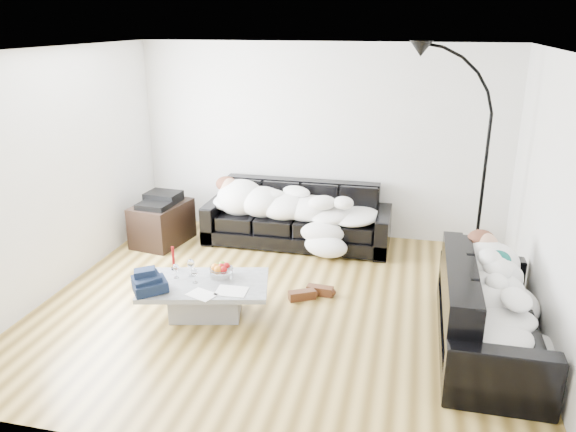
% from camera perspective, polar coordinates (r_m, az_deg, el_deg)
% --- Properties ---
extents(ground, '(5.00, 5.00, 0.00)m').
position_cam_1_polar(ground, '(6.02, -0.66, -9.04)').
color(ground, brown).
rests_on(ground, ground).
extents(wall_back, '(5.00, 0.02, 2.60)m').
position_cam_1_polar(wall_back, '(7.66, 3.34, 7.55)').
color(wall_back, silver).
rests_on(wall_back, ground).
extents(wall_left, '(0.02, 4.50, 2.60)m').
position_cam_1_polar(wall_left, '(6.56, -22.48, 4.10)').
color(wall_left, silver).
rests_on(wall_left, ground).
extents(wall_right, '(0.02, 4.50, 2.60)m').
position_cam_1_polar(wall_right, '(5.51, 25.43, 0.96)').
color(wall_right, silver).
rests_on(wall_right, ground).
extents(ceiling, '(5.00, 5.00, 0.00)m').
position_cam_1_polar(ceiling, '(5.30, -0.77, 16.52)').
color(ceiling, white).
rests_on(ceiling, ground).
extents(sofa_back, '(2.45, 0.85, 0.80)m').
position_cam_1_polar(sofa_back, '(7.47, 0.92, 0.10)').
color(sofa_back, black).
rests_on(sofa_back, ground).
extents(sofa_right, '(0.85, 1.98, 0.80)m').
position_cam_1_polar(sofa_right, '(5.44, 19.92, -8.80)').
color(sofa_right, black).
rests_on(sofa_right, ground).
extents(sleeper_back, '(2.07, 0.72, 0.41)m').
position_cam_1_polar(sleeper_back, '(7.35, 0.84, 1.64)').
color(sleeper_back, white).
rests_on(sleeper_back, sofa_back).
extents(sleeper_right, '(0.72, 1.70, 0.42)m').
position_cam_1_polar(sleeper_right, '(5.34, 20.19, -6.65)').
color(sleeper_right, white).
rests_on(sleeper_right, sofa_right).
extents(teal_cushion, '(0.42, 0.38, 0.20)m').
position_cam_1_polar(teal_cushion, '(5.86, 19.09, -3.22)').
color(teal_cushion, '#0C594E').
rests_on(teal_cushion, sofa_right).
extents(coffee_table, '(1.39, 1.00, 0.37)m').
position_cam_1_polar(coffee_table, '(5.81, -8.37, -8.33)').
color(coffee_table, '#939699').
rests_on(coffee_table, ground).
extents(fruit_bowl, '(0.28, 0.28, 0.15)m').
position_cam_1_polar(fruit_bowl, '(5.80, -6.78, -5.45)').
color(fruit_bowl, white).
rests_on(fruit_bowl, coffee_table).
extents(wine_glass_a, '(0.08, 0.08, 0.18)m').
position_cam_1_polar(wine_glass_a, '(5.86, -9.82, -5.19)').
color(wine_glass_a, white).
rests_on(wine_glass_a, coffee_table).
extents(wine_glass_b, '(0.07, 0.07, 0.15)m').
position_cam_1_polar(wine_glass_b, '(5.84, -11.31, -5.51)').
color(wine_glass_b, white).
rests_on(wine_glass_b, coffee_table).
extents(wine_glass_c, '(0.08, 0.08, 0.16)m').
position_cam_1_polar(wine_glass_c, '(5.70, -9.44, -6.00)').
color(wine_glass_c, white).
rests_on(wine_glass_c, coffee_table).
extents(candle_left, '(0.05, 0.05, 0.26)m').
position_cam_1_polar(candle_left, '(6.02, -11.62, -4.23)').
color(candle_left, maroon).
rests_on(candle_left, coffee_table).
extents(candle_right, '(0.05, 0.05, 0.24)m').
position_cam_1_polar(candle_right, '(6.04, -11.53, -4.19)').
color(candle_right, maroon).
rests_on(candle_right, coffee_table).
extents(newspaper_a, '(0.31, 0.24, 0.01)m').
position_cam_1_polar(newspaper_a, '(5.52, -5.76, -7.57)').
color(newspaper_a, silver).
rests_on(newspaper_a, coffee_table).
extents(newspaper_b, '(0.32, 0.27, 0.01)m').
position_cam_1_polar(newspaper_b, '(5.49, -8.76, -7.87)').
color(newspaper_b, silver).
rests_on(newspaper_b, coffee_table).
extents(navy_jacket, '(0.41, 0.38, 0.17)m').
position_cam_1_polar(navy_jacket, '(5.62, -14.18, -5.78)').
color(navy_jacket, black).
rests_on(navy_jacket, coffee_table).
extents(shoes, '(0.58, 0.49, 0.11)m').
position_cam_1_polar(shoes, '(6.16, 2.30, -7.77)').
color(shoes, '#472311').
rests_on(shoes, ground).
extents(av_cabinet, '(0.68, 0.89, 0.55)m').
position_cam_1_polar(av_cabinet, '(7.72, -12.67, -0.72)').
color(av_cabinet, black).
rests_on(av_cabinet, ground).
extents(stereo, '(0.47, 0.38, 0.13)m').
position_cam_1_polar(stereo, '(7.61, -12.86, 1.69)').
color(stereo, black).
rests_on(stereo, av_cabinet).
extents(floor_lamp, '(0.91, 0.64, 2.33)m').
position_cam_1_polar(floor_lamp, '(6.72, 19.27, 3.61)').
color(floor_lamp, black).
rests_on(floor_lamp, ground).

